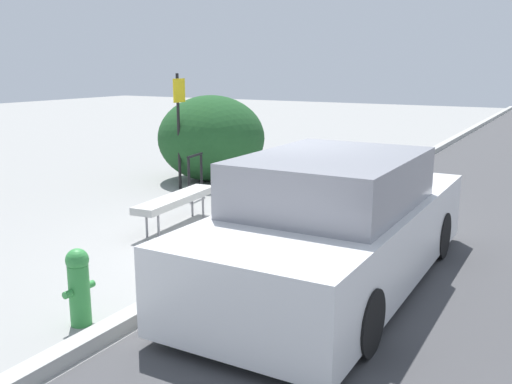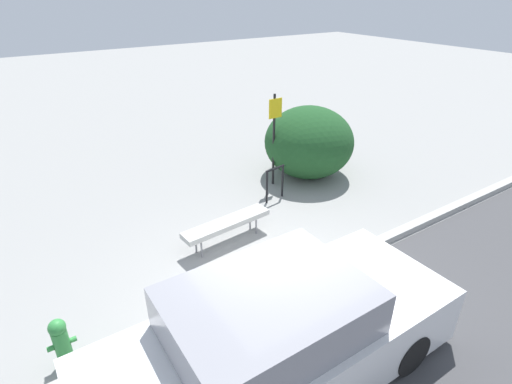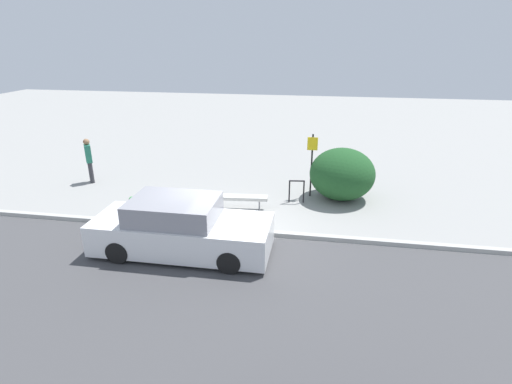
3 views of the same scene
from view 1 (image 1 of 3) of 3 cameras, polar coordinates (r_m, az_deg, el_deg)
name	(u,v)px [view 1 (image 1 of 3)]	position (r m, az deg, el deg)	size (l,w,h in m)	color
ground_plane	(271,244)	(8.00, 1.54, -5.26)	(60.00, 60.00, 0.00)	gray
curb	(271,240)	(7.98, 1.54, -4.82)	(60.00, 0.20, 0.13)	#A8A8A3
bench	(176,200)	(8.84, -8.00, -0.76)	(1.87, 0.53, 0.49)	gray
bike_rack	(195,171)	(10.80, -6.10, 2.10)	(0.55, 0.12, 0.83)	black
sign_post	(179,120)	(11.45, -7.72, 7.10)	(0.36, 0.08, 2.30)	black
fire_hydrant	(79,285)	(5.74, -17.30, -8.83)	(0.36, 0.22, 0.77)	#338C3F
shrub_hedge	(211,138)	(12.37, -4.48, 5.39)	(2.29, 2.30, 1.83)	#1E4C23
parked_car_near	(336,226)	(6.48, 8.00, -3.39)	(4.73, 1.87, 1.51)	black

